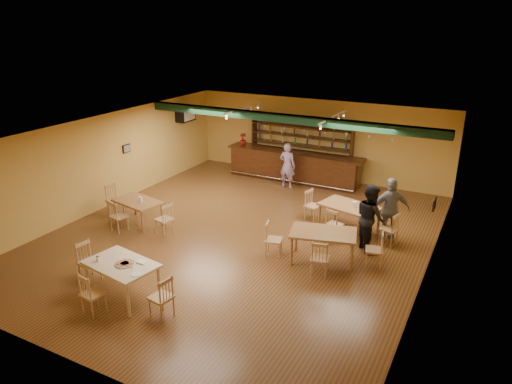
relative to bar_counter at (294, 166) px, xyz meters
The scene contains 22 objects.
floor 5.22m from the bar_counter, 83.20° to the right, with size 12.00×12.00×0.00m, color #563318.
ceiling_beam 3.35m from the bar_counter, 75.35° to the right, with size 10.00×0.30×0.25m, color black.
track_rail_left 3.18m from the bar_counter, 124.12° to the right, with size 0.05×2.50×0.05m, color white.
track_rail_right 3.57m from the bar_counter, 40.98° to the right, with size 0.05×2.50×0.05m, color white.
ac_unit 4.65m from the bar_counter, 167.21° to the right, with size 0.34×0.70×0.48m, color white.
picture_left 6.12m from the bar_counter, 136.39° to the right, with size 0.04×0.34×0.28m, color black.
picture_right 7.35m from the bar_counter, 39.78° to the right, with size 0.04×0.34×0.28m, color black.
bar_counter is the anchor object (origin of this frame).
back_bar_hutch 0.85m from the bar_counter, 90.00° to the left, with size 4.08×0.40×2.28m, color #34180A.
poinsettia 2.33m from the bar_counter, behind, with size 0.26×0.26×0.46m, color maroon.
dining_table_b 4.74m from the bar_counter, 47.12° to the right, with size 1.62×0.97×0.81m, color olive.
dining_table_c 6.36m from the bar_counter, 113.41° to the right, with size 1.46×0.88×0.73m, color olive.
dining_table_d 6.35m from the bar_counter, 59.98° to the right, with size 1.63×0.98×0.81m, color olive.
near_table 9.11m from the bar_counter, 90.91° to the right, with size 1.56×1.00×0.84m, color #CAB187.
pizza_tray 9.11m from the bar_counter, 90.21° to the right, with size 0.40×0.40×0.01m, color silver.
parmesan_shaker 9.30m from the bar_counter, 93.99° to the right, with size 0.07×0.07×0.11m, color #EAE5C6.
napkin_stack 8.89m from the bar_counter, 88.41° to the right, with size 0.20×0.15×0.03m, color white.
pizza_server 9.05m from the bar_counter, 89.15° to the right, with size 0.32×0.09×0.00m, color silver.
side_plate 9.34m from the bar_counter, 87.12° to the right, with size 0.22×0.22×0.01m, color white.
patron_bar 0.87m from the bar_counter, 82.90° to the right, with size 0.61×0.40×1.66m, color #7F4AA2.
patron_right_a 5.88m from the bar_counter, 46.71° to the right, with size 0.88×0.68×1.81m, color black.
patron_right_b 5.62m from the bar_counter, 38.64° to the right, with size 1.06×0.44×1.81m, color gray.
Camera 1 is at (6.04, -10.62, 5.83)m, focal length 33.18 mm.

